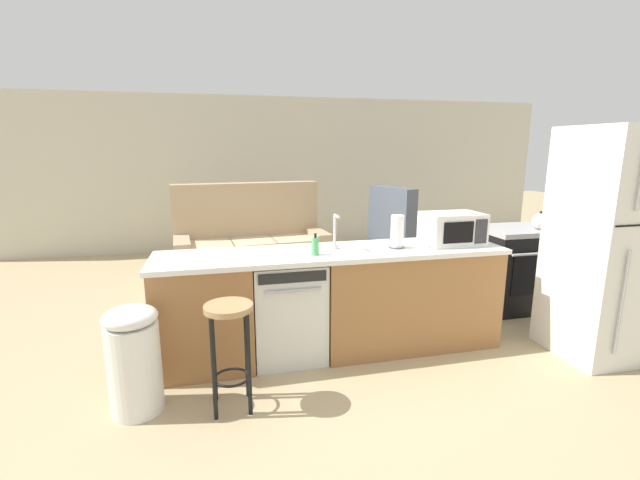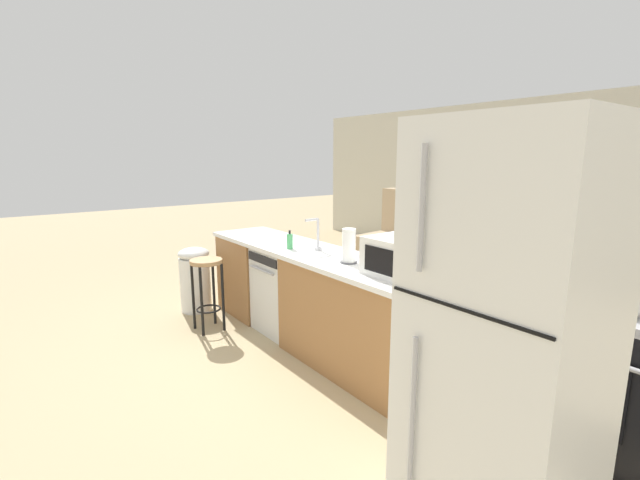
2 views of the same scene
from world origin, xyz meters
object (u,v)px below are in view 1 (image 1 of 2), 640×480
(bar_stool, at_px, (230,334))
(stove_range, at_px, (514,268))
(soap_bottle, at_px, (315,246))
(kettle, at_px, (540,221))
(dishwasher, at_px, (287,308))
(microwave, at_px, (452,228))
(refrigerator, at_px, (607,245))
(paper_towel_roll, at_px, (397,232))
(trash_bin, at_px, (134,359))
(couch, at_px, (251,248))
(armchair, at_px, (401,244))

(bar_stool, bearing_deg, stove_range, 21.33)
(soap_bottle, bearing_deg, kettle, 11.98)
(dishwasher, xyz_separation_m, soap_bottle, (0.22, -0.12, 0.55))
(microwave, bearing_deg, stove_range, 26.32)
(stove_range, height_order, refrigerator, refrigerator)
(microwave, bearing_deg, kettle, 18.33)
(refrigerator, xyz_separation_m, microwave, (-1.11, 0.55, 0.08))
(stove_range, height_order, soap_bottle, soap_bottle)
(microwave, relative_size, kettle, 2.44)
(stove_range, relative_size, microwave, 1.80)
(stove_range, relative_size, paper_towel_roll, 3.19)
(refrigerator, bearing_deg, bar_stool, -178.00)
(kettle, bearing_deg, refrigerator, -99.85)
(dishwasher, xyz_separation_m, trash_bin, (-1.11, -0.55, -0.04))
(refrigerator, height_order, couch, refrigerator)
(bar_stool, xyz_separation_m, armchair, (2.57, 3.01, -0.19))
(refrigerator, height_order, armchair, refrigerator)
(couch, bearing_deg, bar_stool, -96.85)
(kettle, relative_size, trash_bin, 0.28)
(soap_bottle, bearing_deg, armchair, 53.00)
(kettle, bearing_deg, trash_bin, -165.92)
(stove_range, relative_size, armchair, 0.75)
(stove_range, xyz_separation_m, soap_bottle, (-2.38, -0.67, 0.52))
(refrigerator, xyz_separation_m, soap_bottle, (-2.38, 0.43, 0.02))
(soap_bottle, bearing_deg, microwave, 5.27)
(paper_towel_roll, bearing_deg, trash_bin, -165.87)
(paper_towel_roll, bearing_deg, microwave, 3.12)
(refrigerator, xyz_separation_m, armchair, (-0.52, 2.90, -0.61))
(stove_range, distance_m, kettle, 0.57)
(dishwasher, relative_size, soap_bottle, 4.77)
(dishwasher, bearing_deg, couch, 92.75)
(refrigerator, height_order, microwave, refrigerator)
(microwave, relative_size, armchair, 0.42)
(microwave, distance_m, armchair, 2.52)
(paper_towel_roll, relative_size, soap_bottle, 1.60)
(kettle, bearing_deg, microwave, -161.67)
(couch, height_order, armchair, couch)
(bar_stool, bearing_deg, dishwasher, 53.36)
(trash_bin, bearing_deg, bar_stool, -9.79)
(refrigerator, bearing_deg, stove_range, 89.99)
(kettle, distance_m, bar_stool, 3.46)
(refrigerator, distance_m, couch, 4.08)
(microwave, bearing_deg, refrigerator, -26.26)
(dishwasher, relative_size, bar_stool, 1.14)
(kettle, relative_size, couch, 0.10)
(paper_towel_roll, distance_m, couch, 2.77)
(paper_towel_roll, xyz_separation_m, couch, (-1.07, 2.47, -0.64))
(trash_bin, bearing_deg, couch, 71.60)
(refrigerator, relative_size, trash_bin, 2.58)
(microwave, bearing_deg, soap_bottle, -174.73)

